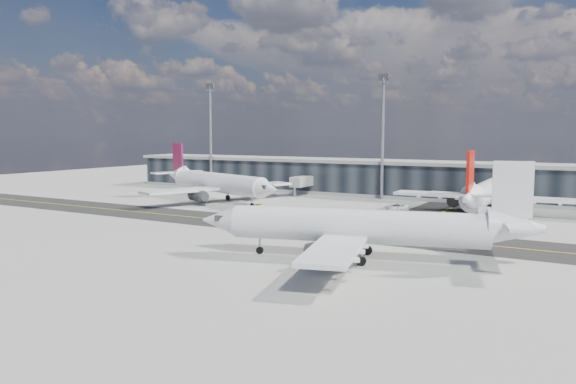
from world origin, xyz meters
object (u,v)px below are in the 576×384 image
Objects in this scene: airliner_near at (362,227)px; baggage_tug at (257,209)px; service_van at (397,208)px; airliner_af at (217,183)px; airliner_redtail at (487,193)px.

airliner_near reaches higher than baggage_tug.
airliner_near is at bearing -72.09° from service_van.
airliner_af is 57.56m from airliner_redtail.
airliner_redtail reaches higher than baggage_tug.
service_van is (-10.03, 42.28, -3.22)m from airliner_near.
baggage_tug is (-32.36, 26.03, -3.10)m from airliner_near.
service_van is at bearing -1.71° from airliner_near.
service_van is at bearing 137.39° from baggage_tug.
airliner_af is 1.03× the size of airliner_near.
airliner_near is at bearing 62.54° from baggage_tug.
service_van is (22.34, 16.25, -0.12)m from baggage_tug.
baggage_tug is (18.78, -12.17, -3.29)m from airliner_af.
airliner_af reaches higher than service_van.
airliner_af is 63.84m from airliner_near.
airliner_near is 6.66× the size of service_van.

